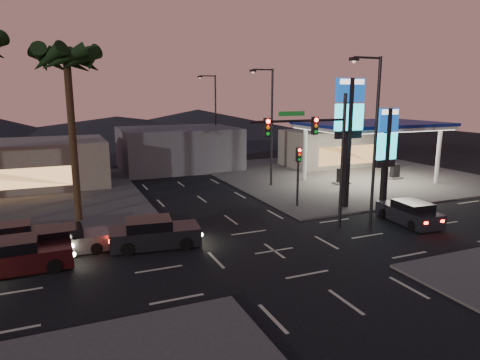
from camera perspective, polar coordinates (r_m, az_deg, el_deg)
name	(u,v)px	position (r m, az deg, el deg)	size (l,w,h in m)	color
ground	(274,251)	(22.45, 4.58, -9.40)	(140.00, 140.00, 0.00)	black
corner_lot_ne	(342,174)	(43.85, 13.45, 0.75)	(24.00, 24.00, 0.12)	#47443F
gas_station	(372,127)	(40.10, 17.19, 6.82)	(12.20, 8.20, 5.47)	silver
convenience_store	(330,148)	(48.72, 11.96, 4.17)	(10.00, 6.00, 4.00)	#726B5B
pylon_sign_tall	(349,117)	(30.27, 14.34, 8.11)	(2.20, 0.35, 9.00)	black
pylon_sign_short	(387,143)	(31.24, 18.96, 4.74)	(1.60, 0.35, 7.00)	black
traffic_signal_mast	(318,143)	(24.77, 10.37, 4.90)	(6.10, 0.39, 8.00)	black
pedestal_signal	(298,167)	(30.19, 7.78, 1.72)	(0.32, 0.39, 4.30)	black
streetlight_near	(373,134)	(25.75, 17.31, 5.91)	(2.14, 0.25, 10.00)	black
streetlight_mid	(270,121)	(36.61, 3.98, 7.90)	(2.14, 0.25, 10.00)	black
streetlight_far	(214,114)	(49.46, -3.50, 8.83)	(2.14, 0.25, 10.00)	black
palm_a	(67,69)	(28.08, -22.04, 13.61)	(4.41, 4.41, 10.86)	black
building_far_west	(7,166)	(41.18, -28.67, 1.71)	(16.00, 8.00, 4.00)	#726B5B
building_far_mid	(179,148)	(46.44, -8.20, 4.20)	(12.00, 9.00, 4.40)	#4C4C51
hill_right	(198,123)	(82.55, -5.62, 7.61)	(50.00, 50.00, 5.00)	black
hill_center	(117,128)	(79.37, -16.06, 6.71)	(60.00, 60.00, 4.00)	black
car_lane_a_front	(154,234)	(23.16, -11.42, -7.04)	(4.92, 2.48, 1.55)	black
car_lane_a_mid	(17,256)	(22.19, -27.63, -9.02)	(4.77, 2.11, 1.53)	black
car_lane_b_front	(66,241)	(23.59, -22.20, -7.55)	(4.29, 1.92, 1.38)	#505052
car_lane_b_mid	(16,236)	(25.50, -27.73, -6.69)	(4.11, 1.82, 1.32)	black
suv_station	(410,213)	(28.74, 21.68, -4.10)	(2.18, 4.47, 1.44)	black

